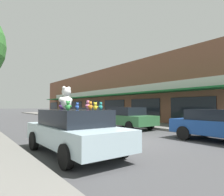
# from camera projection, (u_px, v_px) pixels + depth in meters

# --- Properties ---
(ground_plane) EXTENTS (260.00, 260.00, 0.00)m
(ground_plane) POSITION_uv_depth(u_px,v_px,m) (130.00, 142.00, 9.36)
(ground_plane) COLOR #424244
(sidewalk_far) EXTENTS (3.56, 90.00, 0.16)m
(sidewalk_far) POSITION_uv_depth(u_px,v_px,m) (203.00, 130.00, 13.10)
(sidewalk_far) COLOR slate
(sidewalk_far) RESTS_ON ground_plane
(storefront_row) EXTENTS (12.26, 41.01, 6.54)m
(storefront_row) POSITION_uv_depth(u_px,v_px,m) (132.00, 95.00, 29.23)
(storefront_row) COLOR brown
(storefront_row) RESTS_ON ground_plane
(plush_art_car) EXTENTS (2.15, 4.81, 1.55)m
(plush_art_car) POSITION_uv_depth(u_px,v_px,m) (74.00, 130.00, 7.05)
(plush_art_car) COLOR #ADC6D1
(plush_art_car) RESTS_ON ground_plane
(teddy_bear_giant) EXTENTS (0.65, 0.47, 0.85)m
(teddy_bear_giant) POSITION_uv_depth(u_px,v_px,m) (66.00, 98.00, 7.30)
(teddy_bear_giant) COLOR white
(teddy_bear_giant) RESTS_ON plush_art_car
(teddy_bear_pink) EXTENTS (0.27, 0.19, 0.35)m
(teddy_bear_pink) POSITION_uv_depth(u_px,v_px,m) (88.00, 105.00, 7.68)
(teddy_bear_pink) COLOR pink
(teddy_bear_pink) RESTS_ON plush_art_car
(teddy_bear_red) EXTENTS (0.22, 0.28, 0.37)m
(teddy_bear_red) POSITION_uv_depth(u_px,v_px,m) (67.00, 105.00, 7.81)
(teddy_bear_red) COLOR red
(teddy_bear_red) RESTS_ON plush_art_car
(teddy_bear_orange) EXTENTS (0.22, 0.15, 0.30)m
(teddy_bear_orange) POSITION_uv_depth(u_px,v_px,m) (90.00, 106.00, 6.81)
(teddy_bear_orange) COLOR orange
(teddy_bear_orange) RESTS_ON plush_art_car
(teddy_bear_blue) EXTENTS (0.20, 0.14, 0.27)m
(teddy_bear_blue) POSITION_uv_depth(u_px,v_px,m) (77.00, 106.00, 7.70)
(teddy_bear_blue) COLOR blue
(teddy_bear_blue) RESTS_ON plush_art_car
(teddy_bear_purple) EXTENTS (0.25, 0.17, 0.33)m
(teddy_bear_purple) POSITION_uv_depth(u_px,v_px,m) (62.00, 105.00, 7.64)
(teddy_bear_purple) COLOR purple
(teddy_bear_purple) RESTS_ON plush_art_car
(teddy_bear_teal) EXTENTS (0.21, 0.15, 0.27)m
(teddy_bear_teal) POSITION_uv_depth(u_px,v_px,m) (101.00, 106.00, 7.00)
(teddy_bear_teal) COLOR teal
(teddy_bear_teal) RESTS_ON plush_art_car
(teddy_bear_green) EXTENTS (0.22, 0.17, 0.29)m
(teddy_bear_green) POSITION_uv_depth(u_px,v_px,m) (68.00, 106.00, 6.03)
(teddy_bear_green) COLOR green
(teddy_bear_green) RESTS_ON plush_art_car
(teddy_bear_yellow) EXTENTS (0.19, 0.15, 0.26)m
(teddy_bear_yellow) POSITION_uv_depth(u_px,v_px,m) (95.00, 106.00, 6.28)
(teddy_bear_yellow) COLOR yellow
(teddy_bear_yellow) RESTS_ON plush_art_car
(parked_car_far_left) EXTENTS (2.14, 4.45, 1.52)m
(parked_car_far_left) POSITION_uv_depth(u_px,v_px,m) (222.00, 124.00, 9.32)
(parked_car_far_left) COLOR #1E4793
(parked_car_far_left) RESTS_ON ground_plane
(parked_car_far_center) EXTENTS (2.15, 4.69, 1.59)m
(parked_car_far_center) POSITION_uv_depth(u_px,v_px,m) (126.00, 117.00, 14.87)
(parked_car_far_center) COLOR #336B3D
(parked_car_far_center) RESTS_ON ground_plane
(parked_car_far_right) EXTENTS (2.17, 4.44, 1.51)m
(parked_car_far_right) POSITION_uv_depth(u_px,v_px,m) (88.00, 115.00, 19.58)
(parked_car_far_right) COLOR silver
(parked_car_far_right) RESTS_ON ground_plane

